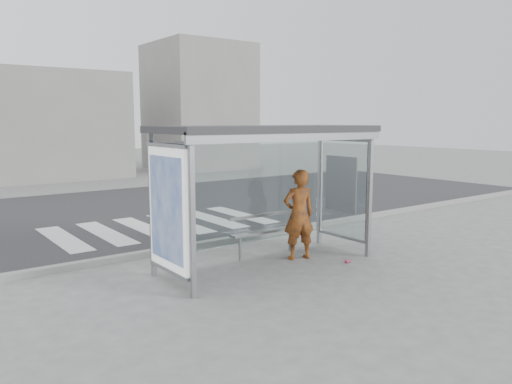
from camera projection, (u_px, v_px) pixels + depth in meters
ground at (268, 265)px, 9.42m from camera, size 80.00×80.00×0.00m
road at (125, 212)px, 14.99m from camera, size 30.00×10.00×0.01m
curb at (213, 242)px, 10.96m from camera, size 30.00×0.18×0.12m
crosswalk at (162, 226)px, 13.00m from camera, size 5.55×3.00×0.00m
bus_shelter at (250, 161)px, 8.97m from camera, size 4.25×1.65×2.62m
building_center at (32, 125)px, 23.38m from camera, size 8.00×5.00×5.00m
building_right at (199, 107)px, 28.55m from camera, size 5.00×5.00×7.00m
person at (299, 215)px, 9.75m from camera, size 0.74×0.58×1.78m
bench at (266, 231)px, 10.05m from camera, size 1.64×0.21×0.85m
soda_can at (348, 261)px, 9.57m from camera, size 0.12×0.08×0.06m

